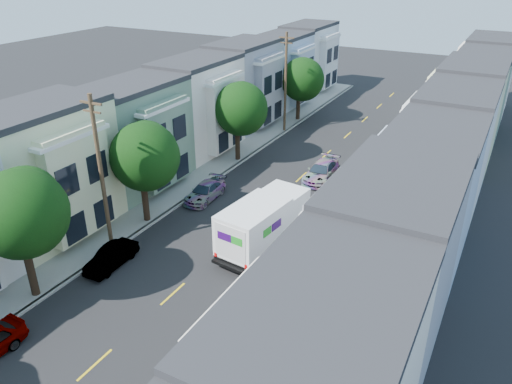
{
  "coord_description": "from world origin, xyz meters",
  "views": [
    {
      "loc": [
        14.72,
        -17.68,
        17.35
      ],
      "look_at": [
        0.09,
        9.71,
        2.2
      ],
      "focal_mm": 35.0,
      "sensor_mm": 36.0,
      "label": 1
    }
  ],
  "objects_px": {
    "tree_b": "(21,214)",
    "tree_d": "(240,109)",
    "parked_right_b": "(227,339)",
    "tree_e": "(302,79)",
    "parked_left_d": "(205,192)",
    "tree_c": "(144,157)",
    "parked_left_c": "(111,257)",
    "utility_pole_near": "(102,175)",
    "parked_right_d": "(390,143)",
    "tree_far_r": "(418,113)",
    "parked_right_c": "(364,173)",
    "fedex_truck": "(263,222)",
    "lead_sedan": "(321,171)",
    "utility_pole_far": "(285,83)"
  },
  "relations": [
    {
      "from": "tree_far_r",
      "to": "utility_pole_near",
      "type": "height_order",
      "value": "utility_pole_near"
    },
    {
      "from": "parked_right_c",
      "to": "parked_right_d",
      "type": "bearing_deg",
      "value": 94.77
    },
    {
      "from": "tree_b",
      "to": "lead_sedan",
      "type": "height_order",
      "value": "tree_b"
    },
    {
      "from": "tree_c",
      "to": "fedex_truck",
      "type": "height_order",
      "value": "tree_c"
    },
    {
      "from": "parked_left_d",
      "to": "parked_right_c",
      "type": "bearing_deg",
      "value": 39.75
    },
    {
      "from": "parked_right_c",
      "to": "lead_sedan",
      "type": "bearing_deg",
      "value": -153.97
    },
    {
      "from": "tree_c",
      "to": "utility_pole_far",
      "type": "relative_size",
      "value": 0.73
    },
    {
      "from": "lead_sedan",
      "to": "parked_right_d",
      "type": "height_order",
      "value": "lead_sedan"
    },
    {
      "from": "fedex_truck",
      "to": "lead_sedan",
      "type": "xyz_separation_m",
      "value": [
        -0.61,
        11.69,
        -1.17
      ]
    },
    {
      "from": "tree_c",
      "to": "fedex_truck",
      "type": "bearing_deg",
      "value": 5.39
    },
    {
      "from": "parked_left_d",
      "to": "fedex_truck",
      "type": "bearing_deg",
      "value": -32.27
    },
    {
      "from": "lead_sedan",
      "to": "tree_far_r",
      "type": "bearing_deg",
      "value": 60.99
    },
    {
      "from": "tree_d",
      "to": "fedex_truck",
      "type": "relative_size",
      "value": 1.03
    },
    {
      "from": "tree_c",
      "to": "parked_right_d",
      "type": "xyz_separation_m",
      "value": [
        11.2,
        22.15,
        -4.33
      ]
    },
    {
      "from": "utility_pole_far",
      "to": "fedex_truck",
      "type": "height_order",
      "value": "utility_pole_far"
    },
    {
      "from": "utility_pole_near",
      "to": "utility_pole_far",
      "type": "relative_size",
      "value": 1.0
    },
    {
      "from": "tree_e",
      "to": "parked_left_c",
      "type": "xyz_separation_m",
      "value": [
        1.4,
        -31.68,
        -4.02
      ]
    },
    {
      "from": "parked_right_c",
      "to": "parked_left_d",
      "type": "bearing_deg",
      "value": -133.01
    },
    {
      "from": "fedex_truck",
      "to": "parked_left_c",
      "type": "relative_size",
      "value": 1.89
    },
    {
      "from": "tree_c",
      "to": "parked_right_b",
      "type": "distance_m",
      "value": 14.52
    },
    {
      "from": "tree_b",
      "to": "tree_e",
      "type": "height_order",
      "value": "tree_b"
    },
    {
      "from": "fedex_truck",
      "to": "parked_right_b",
      "type": "height_order",
      "value": "fedex_truck"
    },
    {
      "from": "tree_b",
      "to": "fedex_truck",
      "type": "bearing_deg",
      "value": 50.63
    },
    {
      "from": "fedex_truck",
      "to": "parked_left_c",
      "type": "height_order",
      "value": "fedex_truck"
    },
    {
      "from": "tree_b",
      "to": "tree_e",
      "type": "relative_size",
      "value": 1.09
    },
    {
      "from": "tree_e",
      "to": "tree_c",
      "type": "bearing_deg",
      "value": -90.0
    },
    {
      "from": "lead_sedan",
      "to": "parked_right_c",
      "type": "height_order",
      "value": "parked_right_c"
    },
    {
      "from": "utility_pole_near",
      "to": "parked_right_b",
      "type": "relative_size",
      "value": 2.17
    },
    {
      "from": "parked_left_c",
      "to": "parked_left_d",
      "type": "height_order",
      "value": "parked_left_d"
    },
    {
      "from": "utility_pole_far",
      "to": "parked_left_d",
      "type": "distance_m",
      "value": 17.87
    },
    {
      "from": "parked_left_d",
      "to": "tree_e",
      "type": "bearing_deg",
      "value": 91.27
    },
    {
      "from": "tree_b",
      "to": "tree_far_r",
      "type": "xyz_separation_m",
      "value": [
        13.2,
        32.51,
        -1.56
      ]
    },
    {
      "from": "tree_c",
      "to": "tree_d",
      "type": "relative_size",
      "value": 1.01
    },
    {
      "from": "tree_d",
      "to": "parked_left_d",
      "type": "xyz_separation_m",
      "value": [
        1.4,
        -7.94,
        -4.25
      ]
    },
    {
      "from": "tree_far_r",
      "to": "utility_pole_near",
      "type": "distance_m",
      "value": 29.92
    },
    {
      "from": "tree_c",
      "to": "tree_d",
      "type": "distance_m",
      "value": 12.82
    },
    {
      "from": "tree_b",
      "to": "lead_sedan",
      "type": "distance_m",
      "value": 23.89
    },
    {
      "from": "tree_d",
      "to": "fedex_truck",
      "type": "bearing_deg",
      "value": -54.66
    },
    {
      "from": "tree_e",
      "to": "utility_pole_near",
      "type": "height_order",
      "value": "utility_pole_near"
    },
    {
      "from": "tree_b",
      "to": "parked_left_c",
      "type": "height_order",
      "value": "tree_b"
    },
    {
      "from": "tree_d",
      "to": "parked_right_d",
      "type": "distance_m",
      "value": 15.18
    },
    {
      "from": "parked_left_d",
      "to": "tree_far_r",
      "type": "bearing_deg",
      "value": 54.35
    },
    {
      "from": "tree_far_r",
      "to": "parked_left_d",
      "type": "bearing_deg",
      "value": -123.17
    },
    {
      "from": "tree_b",
      "to": "tree_d",
      "type": "height_order",
      "value": "tree_b"
    },
    {
      "from": "tree_b",
      "to": "tree_e",
      "type": "xyz_separation_m",
      "value": [
        0.0,
        35.87,
        -0.63
      ]
    },
    {
      "from": "utility_pole_near",
      "to": "parked_right_d",
      "type": "distance_m",
      "value": 28.7
    },
    {
      "from": "tree_b",
      "to": "parked_right_b",
      "type": "xyz_separation_m",
      "value": [
        11.2,
        1.43,
        -4.63
      ]
    },
    {
      "from": "utility_pole_near",
      "to": "lead_sedan",
      "type": "xyz_separation_m",
      "value": [
        7.91,
        16.38,
        -4.43
      ]
    },
    {
      "from": "parked_left_d",
      "to": "tree_c",
      "type": "bearing_deg",
      "value": -108.5
    },
    {
      "from": "tree_b",
      "to": "tree_far_r",
      "type": "relative_size",
      "value": 1.44
    }
  ]
}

